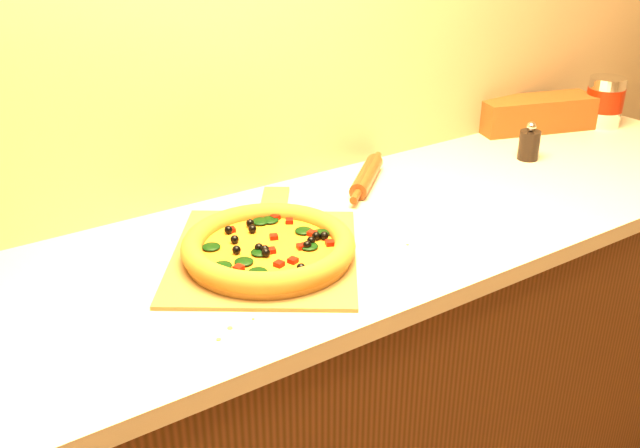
# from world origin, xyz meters

# --- Properties ---
(cabinet) EXTENTS (2.80, 0.65, 0.86)m
(cabinet) POSITION_xyz_m (0.00, 1.43, 0.43)
(cabinet) COLOR #42260E
(cabinet) RESTS_ON ground
(countertop) EXTENTS (2.84, 0.68, 0.04)m
(countertop) POSITION_xyz_m (0.00, 1.43, 0.88)
(countertop) COLOR #C4B399
(countertop) RESTS_ON cabinet
(pizza_peel) EXTENTS (0.56, 0.60, 0.01)m
(pizza_peel) POSITION_xyz_m (-0.08, 1.43, 0.90)
(pizza_peel) COLOR brown
(pizza_peel) RESTS_ON countertop
(pizza) EXTENTS (0.36, 0.36, 0.05)m
(pizza) POSITION_xyz_m (-0.09, 1.39, 0.93)
(pizza) COLOR #C98332
(pizza) RESTS_ON pizza_peel
(bottle_cap) EXTENTS (0.03, 0.03, 0.01)m
(bottle_cap) POSITION_xyz_m (-0.11, 1.29, 0.90)
(bottle_cap) COLOR black
(bottle_cap) RESTS_ON countertop
(pepper_grinder) EXTENTS (0.06, 0.06, 0.11)m
(pepper_grinder) POSITION_xyz_m (0.83, 1.50, 0.95)
(pepper_grinder) COLOR black
(pepper_grinder) RESTS_ON countertop
(rolling_pin) EXTENTS (0.26, 0.23, 0.05)m
(rolling_pin) POSITION_xyz_m (0.33, 1.61, 0.92)
(rolling_pin) COLOR #5C260F
(rolling_pin) RESTS_ON countertop
(coffee_canister) EXTENTS (0.12, 0.12, 0.16)m
(coffee_canister) POSITION_xyz_m (1.27, 1.59, 0.98)
(coffee_canister) COLOR silver
(coffee_canister) RESTS_ON countertop
(bread_bag) EXTENTS (0.40, 0.23, 0.10)m
(bread_bag) POSITION_xyz_m (1.06, 1.68, 0.95)
(bread_bag) COLOR #612B12
(bread_bag) RESTS_ON countertop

